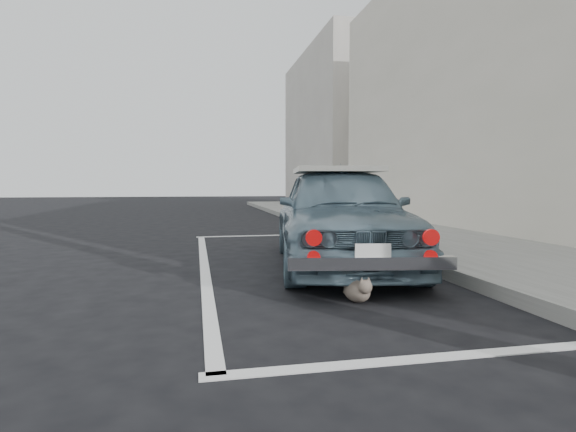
% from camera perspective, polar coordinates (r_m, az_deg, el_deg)
% --- Properties ---
extents(ground, '(80.00, 80.00, 0.00)m').
position_cam_1_polar(ground, '(3.38, 6.49, -15.03)').
color(ground, black).
rests_on(ground, ground).
extents(sidewalk, '(2.80, 40.00, 0.15)m').
position_cam_1_polar(sidewalk, '(6.64, 27.99, -5.36)').
color(sidewalk, slate).
rests_on(sidewalk, ground).
extents(building_far, '(3.50, 10.00, 8.00)m').
position_cam_1_polar(building_far, '(24.35, 6.15, 10.82)').
color(building_far, '#ACA49C').
rests_on(building_far, ground).
extents(pline_rear, '(3.00, 0.12, 0.01)m').
position_cam_1_polar(pline_rear, '(3.14, 18.58, -16.64)').
color(pline_rear, silver).
rests_on(pline_rear, ground).
extents(pline_front, '(3.00, 0.12, 0.01)m').
position_cam_1_polar(pline_front, '(9.71, -2.66, -2.49)').
color(pline_front, silver).
rests_on(pline_front, ground).
extents(pline_side, '(0.12, 7.00, 0.01)m').
position_cam_1_polar(pline_side, '(6.13, -10.56, -6.37)').
color(pline_side, silver).
rests_on(pline_side, ground).
extents(retro_coupe, '(2.28, 4.28, 1.38)m').
position_cam_1_polar(retro_coupe, '(6.13, 6.55, 0.23)').
color(retro_coupe, slate).
rests_on(retro_coupe, ground).
extents(cat, '(0.27, 0.50, 0.26)m').
position_cam_1_polar(cat, '(4.30, 8.86, -9.21)').
color(cat, brown).
rests_on(cat, ground).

